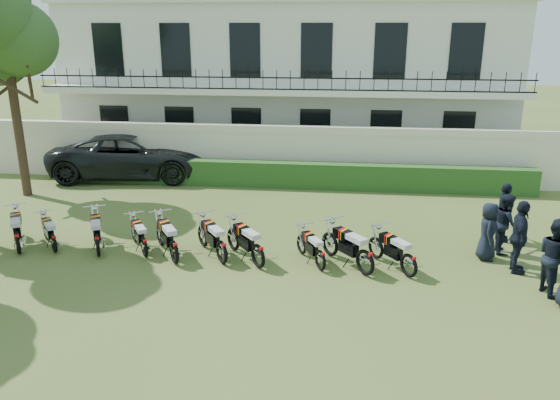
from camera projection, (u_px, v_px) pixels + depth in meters
The scene contains 21 objects.
ground at pixel (238, 260), 14.78m from camera, with size 100.00×100.00×0.00m, color #414F1F.
perimeter_wall at pixel (275, 153), 22.00m from camera, with size 30.00×0.35×2.30m.
hedge at pixel (298, 175), 21.34m from camera, with size 18.00×0.60×1.00m, color #204619.
building at pixel (290, 76), 26.88m from camera, with size 20.40×9.60×7.40m.
tree_west_near at pixel (5, 31), 18.73m from camera, with size 3.40×3.20×7.90m.
motorcycle_0 at pixel (17, 237), 14.98m from camera, with size 1.13×1.77×1.10m.
motorcycle_1 at pixel (53, 239), 15.10m from camera, with size 1.16×1.39×0.94m.
motorcycle_2 at pixel (97, 240), 14.82m from camera, with size 0.99×1.84×1.09m.
motorcycle_3 at pixel (144, 242), 14.81m from camera, with size 1.04×1.52×0.96m.
motorcycle_4 at pixel (174, 246), 14.36m from camera, with size 1.20×1.77×1.11m.
motorcycle_5 at pixel (222, 247), 14.36m from camera, with size 1.25×1.70×1.10m.
motorcycle_6 at pixel (258, 250), 14.11m from camera, with size 1.35×1.65×1.11m.
motorcycle_7 at pixel (321, 255), 13.99m from camera, with size 0.91×1.54×0.93m.
motorcycle_8 at pixel (365, 256), 13.69m from camera, with size 1.42×1.71×1.16m.
motorcycle_9 at pixel (409, 260), 13.59m from camera, with size 1.19×1.63×1.05m.
suv at pixel (133, 155), 22.73m from camera, with size 3.05×6.62×1.84m, color black.
officer_1 at pixel (555, 256), 12.70m from camera, with size 0.90×0.70×1.85m, color black.
officer_2 at pixel (519, 237), 13.77m from camera, with size 1.13×0.47×1.92m, color black.
officer_3 at pixel (488, 231), 14.63m from camera, with size 0.78×0.51×1.59m, color black.
officer_4 at pixel (506, 224), 15.06m from camera, with size 0.82×0.64×1.69m, color black.
officer_5 at pixel (504, 212), 15.88m from camera, with size 1.02×0.43×1.75m, color black.
Camera 1 is at (2.73, -13.37, 6.02)m, focal length 35.00 mm.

